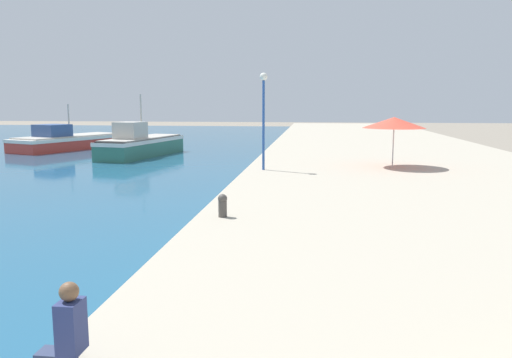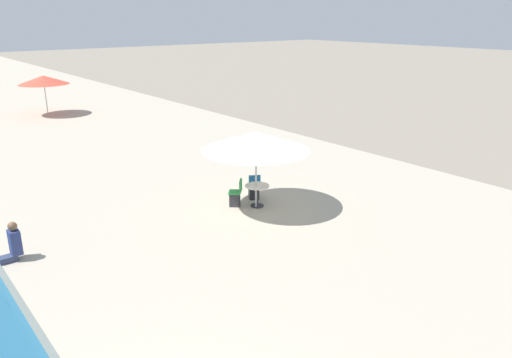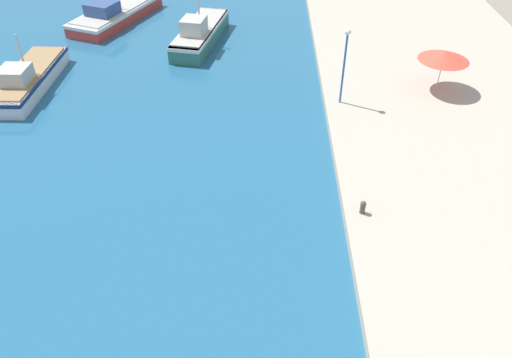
{
  "view_description": "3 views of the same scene",
  "coord_description": "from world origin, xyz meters",
  "px_view_note": "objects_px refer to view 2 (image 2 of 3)",
  "views": [
    {
      "loc": [
        3.33,
        2.94,
        3.75
      ],
      "look_at": [
        1.5,
        18.35,
        1.37
      ],
      "focal_mm": 35.0,
      "sensor_mm": 36.0,
      "label": 1
    },
    {
      "loc": [
        -1.97,
        -4.75,
        6.67
      ],
      "look_at": [
        7.61,
        7.35,
        1.57
      ],
      "focal_mm": 35.0,
      "sensor_mm": 36.0,
      "label": 2
    },
    {
      "loc": [
        -3.59,
        -0.32,
        15.52
      ],
      "look_at": [
        -4.0,
        18.0,
        1.17
      ],
      "focal_mm": 35.0,
      "sensor_mm": 36.0,
      "label": 3
    }
  ],
  "objects_px": {
    "cafe_umbrella_white": "(44,80)",
    "person_at_quay": "(13,243)",
    "cafe_chair_left": "(254,190)",
    "cafe_umbrella_pink": "(256,141)",
    "cafe_table": "(257,191)",
    "cafe_chair_right": "(236,196)"
  },
  "relations": [
    {
      "from": "cafe_umbrella_white",
      "to": "cafe_table",
      "type": "relative_size",
      "value": 3.84
    },
    {
      "from": "cafe_umbrella_white",
      "to": "cafe_table",
      "type": "bearing_deg",
      "value": -88.56
    },
    {
      "from": "cafe_table",
      "to": "cafe_chair_left",
      "type": "bearing_deg",
      "value": 60.56
    },
    {
      "from": "cafe_umbrella_white",
      "to": "cafe_table",
      "type": "distance_m",
      "value": 20.96
    },
    {
      "from": "cafe_chair_left",
      "to": "cafe_umbrella_pink",
      "type": "bearing_deg",
      "value": -93.92
    },
    {
      "from": "cafe_chair_right",
      "to": "person_at_quay",
      "type": "height_order",
      "value": "person_at_quay"
    },
    {
      "from": "cafe_umbrella_pink",
      "to": "person_at_quay",
      "type": "relative_size",
      "value": 3.33
    },
    {
      "from": "cafe_umbrella_white",
      "to": "cafe_chair_right",
      "type": "bearing_deg",
      "value": -90.02
    },
    {
      "from": "cafe_table",
      "to": "cafe_chair_right",
      "type": "distance_m",
      "value": 0.75
    },
    {
      "from": "cafe_chair_left",
      "to": "person_at_quay",
      "type": "height_order",
      "value": "person_at_quay"
    },
    {
      "from": "cafe_umbrella_white",
      "to": "person_at_quay",
      "type": "relative_size",
      "value": 2.92
    },
    {
      "from": "cafe_umbrella_pink",
      "to": "cafe_umbrella_white",
      "type": "height_order",
      "value": "cafe_umbrella_pink"
    },
    {
      "from": "person_at_quay",
      "to": "cafe_umbrella_pink",
      "type": "bearing_deg",
      "value": -7.87
    },
    {
      "from": "cafe_umbrella_pink",
      "to": "cafe_chair_left",
      "type": "bearing_deg",
      "value": 56.64
    },
    {
      "from": "cafe_chair_left",
      "to": "cafe_chair_right",
      "type": "xyz_separation_m",
      "value": [
        -0.89,
        -0.14,
        0.0
      ]
    },
    {
      "from": "cafe_table",
      "to": "person_at_quay",
      "type": "relative_size",
      "value": 0.76
    },
    {
      "from": "cafe_chair_right",
      "to": "person_at_quay",
      "type": "distance_m",
      "value": 6.82
    },
    {
      "from": "cafe_table",
      "to": "cafe_umbrella_white",
      "type": "bearing_deg",
      "value": 91.44
    },
    {
      "from": "cafe_umbrella_white",
      "to": "person_at_quay",
      "type": "distance_m",
      "value": 21.17
    },
    {
      "from": "person_at_quay",
      "to": "cafe_chair_right",
      "type": "bearing_deg",
      "value": -3.64
    },
    {
      "from": "person_at_quay",
      "to": "cafe_chair_left",
      "type": "bearing_deg",
      "value": -2.18
    },
    {
      "from": "cafe_umbrella_white",
      "to": "cafe_chair_left",
      "type": "relative_size",
      "value": 3.38
    }
  ]
}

